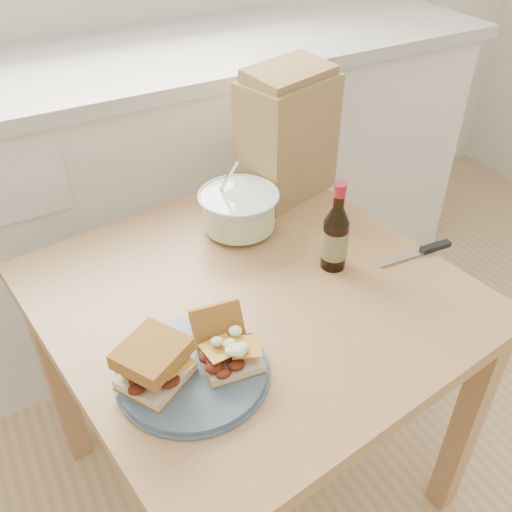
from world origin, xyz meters
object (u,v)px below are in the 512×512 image
plate (193,372)px  coleslaw_bowl (239,212)px  dining_table (253,324)px  paper_bag (287,138)px  beer_bottle (335,237)px

plate → coleslaw_bowl: (0.29, 0.37, 0.04)m
dining_table → plate: plate is taller
coleslaw_bowl → paper_bag: 0.24m
coleslaw_bowl → paper_bag: paper_bag is taller
dining_table → paper_bag: size_ratio=3.02×
coleslaw_bowl → paper_bag: size_ratio=0.63×
paper_bag → coleslaw_bowl: bearing=-167.4°
dining_table → coleslaw_bowl: size_ratio=4.79×
plate → beer_bottle: 0.43m
dining_table → plate: (-0.21, -0.15, 0.11)m
coleslaw_bowl → beer_bottle: beer_bottle is taller
dining_table → coleslaw_bowl: 0.27m
plate → paper_bag: 0.69m
beer_bottle → paper_bag: bearing=86.8°
plate → beer_bottle: size_ratio=1.28×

